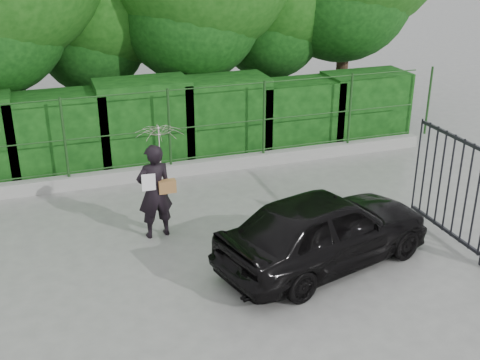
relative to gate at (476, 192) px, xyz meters
name	(u,v)px	position (x,y,z in m)	size (l,w,h in m)	color
ground	(209,277)	(-4.60, 0.72, -1.19)	(80.00, 80.00, 0.00)	gray
kerb	(154,172)	(-4.60, 5.22, -1.04)	(14.00, 0.25, 0.30)	#9E9E99
fence	(161,128)	(-4.38, 5.22, 0.01)	(14.13, 0.06, 1.80)	#1C4119
hedge	(137,126)	(-4.77, 6.22, -0.21)	(14.20, 1.20, 2.09)	black
gate	(476,192)	(0.00, 0.00, 0.00)	(0.22, 2.33, 2.36)	black
woman	(157,168)	(-5.03, 2.48, 0.17)	(0.94, 0.89, 2.15)	black
car	(325,229)	(-2.60, 0.51, -0.52)	(1.58, 3.93, 1.34)	black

